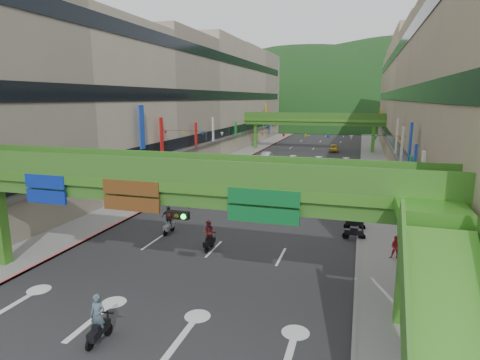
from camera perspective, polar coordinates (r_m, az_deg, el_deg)
road_slab at (r=62.80m, az=8.49°, el=2.49°), size 18.00×140.00×0.02m
sidewalk_left at (r=65.27m, az=-1.12°, el=3.01°), size 4.00×140.00×0.15m
sidewalk_right at (r=62.20m, az=18.56°, el=1.98°), size 4.00×140.00×0.15m
curb_left at (r=64.71m, az=0.49°, el=2.95°), size 0.20×140.00×0.18m
curb_right at (r=62.16m, az=16.82°, el=2.10°), size 0.20×140.00×0.18m
building_row_left at (r=67.41m, az=-7.70°, el=11.19°), size 12.80×95.00×19.00m
building_row_right at (r=62.22m, az=26.55°, el=10.07°), size 12.80×95.00×19.00m
overpass_near at (r=19.13m, az=-8.30°, el=-2.42°), size 28.00×12.27×7.10m
overpass_far at (r=77.04m, az=10.27°, el=8.13°), size 28.00×2.20×7.10m
hill_left at (r=173.33m, az=8.96°, el=8.19°), size 168.00×140.00×112.00m
hill_right at (r=192.33m, az=21.82°, el=7.84°), size 208.00×176.00×128.00m
bunting_string at (r=42.52m, az=4.71°, el=6.36°), size 26.00×0.36×0.47m
scooter_rider_near at (r=18.05m, az=-19.52°, el=-18.31°), size 0.68×1.60×2.11m
scooter_rider_mid at (r=26.44m, az=-4.41°, el=-7.80°), size 0.84×1.60×2.01m
scooter_rider_left at (r=29.87m, az=-10.12°, el=-5.57°), size 1.06×1.60×2.14m
scooter_rider_far at (r=54.27m, az=3.32°, el=2.16°), size 0.78×1.60×1.87m
parked_scooter_row at (r=32.63m, az=16.04°, el=-5.39°), size 1.60×7.15×1.08m
car_silver at (r=64.23m, az=3.72°, el=3.38°), size 1.44×4.02×1.32m
car_yellow at (r=76.49m, az=13.23°, el=4.44°), size 1.84×4.15×1.39m
pedestrian_red at (r=26.46m, az=21.33°, el=-9.24°), size 0.81×0.68×1.49m
pedestrian_dark at (r=46.82m, az=20.55°, el=-0.27°), size 0.93×0.43×1.55m
pedestrian_blue at (r=43.22m, az=17.65°, el=-0.95°), size 0.92×0.85×1.66m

